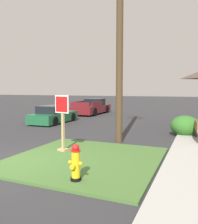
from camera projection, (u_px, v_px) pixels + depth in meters
name	position (u px, v px, depth m)	size (l,w,h in m)	color
ground_plane	(16.00, 164.00, 7.65)	(160.00, 160.00, 0.00)	#333335
grass_corner_patch	(85.00, 159.00, 8.08)	(4.85, 4.96, 0.08)	#477033
fire_hydrant	(76.00, 163.00, 6.02)	(0.38, 0.34, 0.94)	black
stop_sign	(63.00, 125.00, 8.91)	(0.65, 0.35, 2.10)	tan
manhole_cover	(82.00, 144.00, 10.45)	(0.70, 0.70, 0.02)	black
parked_sedan_green	(53.00, 115.00, 17.14)	(2.02, 4.22, 1.25)	#1E6038
pickup_truck_maroon	(92.00, 108.00, 23.45)	(2.22, 5.38, 1.48)	maroon
utility_pole	(120.00, 33.00, 10.33)	(1.46, 0.30, 9.31)	#4C3823
shrub_by_curb	(185.00, 126.00, 12.22)	(1.45, 1.45, 1.06)	#347127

